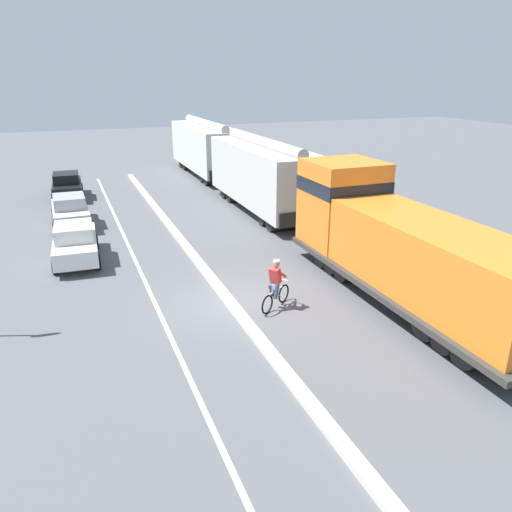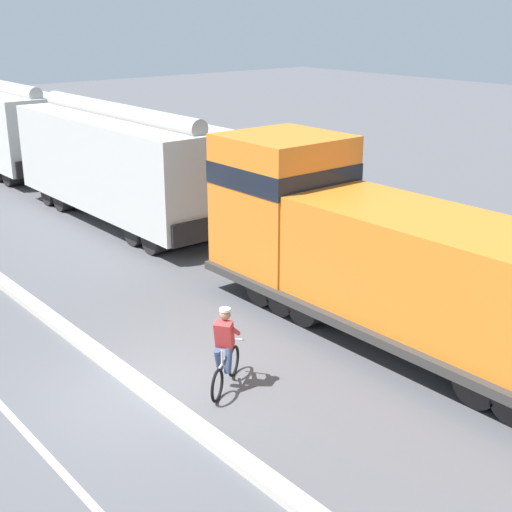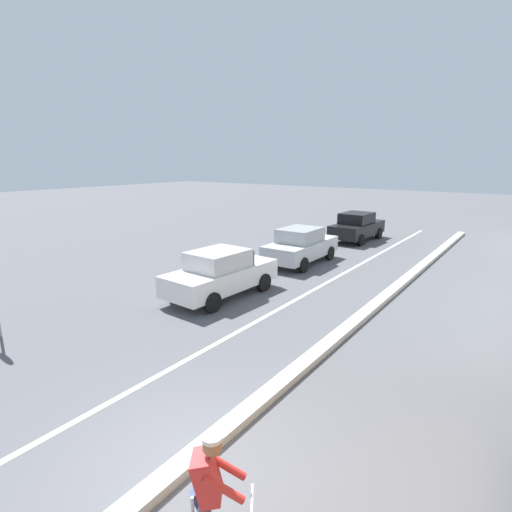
{
  "view_description": "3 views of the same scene",
  "coord_description": "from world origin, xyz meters",
  "px_view_note": "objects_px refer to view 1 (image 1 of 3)",
  "views": [
    {
      "loc": [
        -4.82,
        -14.85,
        7.5
      ],
      "look_at": [
        1.16,
        0.47,
        1.43
      ],
      "focal_mm": 35.0,
      "sensor_mm": 36.0,
      "label": 1
    },
    {
      "loc": [
        -6.2,
        -11.02,
        7.17
      ],
      "look_at": [
        3.82,
        1.17,
        1.7
      ],
      "focal_mm": 50.0,
      "sensor_mm": 36.0,
      "label": 2
    },
    {
      "loc": [
        3.87,
        -3.57,
        4.56
      ],
      "look_at": [
        -4.4,
        7.97,
        1.13
      ],
      "focal_mm": 28.0,
      "sensor_mm": 36.0,
      "label": 3
    }
  ],
  "objects_px": {
    "locomotive": "(394,246)",
    "parked_car_white": "(75,242)",
    "hopper_car_middle": "(206,148)",
    "cyclist": "(276,286)",
    "parked_car_silver": "(70,211)",
    "hopper_car_lead": "(263,175)",
    "parked_car_black": "(67,185)"
  },
  "relations": [
    {
      "from": "parked_car_white",
      "to": "parked_car_silver",
      "type": "height_order",
      "value": "same"
    },
    {
      "from": "hopper_car_lead",
      "to": "parked_car_black",
      "type": "relative_size",
      "value": 2.49
    },
    {
      "from": "locomotive",
      "to": "cyclist",
      "type": "bearing_deg",
      "value": 175.46
    },
    {
      "from": "parked_car_black",
      "to": "cyclist",
      "type": "distance_m",
      "value": 20.12
    },
    {
      "from": "parked_car_black",
      "to": "parked_car_white",
      "type": "bearing_deg",
      "value": -90.21
    },
    {
      "from": "parked_car_silver",
      "to": "hopper_car_middle",
      "type": "bearing_deg",
      "value": 45.93
    },
    {
      "from": "locomotive",
      "to": "parked_car_white",
      "type": "distance_m",
      "value": 12.86
    },
    {
      "from": "parked_car_silver",
      "to": "cyclist",
      "type": "bearing_deg",
      "value": -64.69
    },
    {
      "from": "hopper_car_middle",
      "to": "cyclist",
      "type": "bearing_deg",
      "value": -100.51
    },
    {
      "from": "parked_car_white",
      "to": "parked_car_silver",
      "type": "bearing_deg",
      "value": 89.99
    },
    {
      "from": "cyclist",
      "to": "hopper_car_middle",
      "type": "bearing_deg",
      "value": 79.49
    },
    {
      "from": "hopper_car_middle",
      "to": "parked_car_black",
      "type": "xyz_separation_m",
      "value": [
        -10.31,
        -4.2,
        -1.26
      ]
    },
    {
      "from": "parked_car_white",
      "to": "cyclist",
      "type": "bearing_deg",
      "value": -50.18
    },
    {
      "from": "hopper_car_lead",
      "to": "parked_car_black",
      "type": "distance_m",
      "value": 12.76
    },
    {
      "from": "hopper_car_lead",
      "to": "parked_car_white",
      "type": "xyz_separation_m",
      "value": [
        -10.36,
        -4.6,
        -1.26
      ]
    },
    {
      "from": "hopper_car_middle",
      "to": "cyclist",
      "type": "xyz_separation_m",
      "value": [
        -4.34,
        -23.41,
        -1.26
      ]
    },
    {
      "from": "locomotive",
      "to": "hopper_car_middle",
      "type": "xyz_separation_m",
      "value": [
        0.0,
        23.76,
        0.28
      ]
    },
    {
      "from": "cyclist",
      "to": "parked_car_white",
      "type": "bearing_deg",
      "value": 129.82
    },
    {
      "from": "hopper_car_lead",
      "to": "parked_car_silver",
      "type": "bearing_deg",
      "value": 175.01
    },
    {
      "from": "parked_car_silver",
      "to": "locomotive",
      "type": "bearing_deg",
      "value": -51.59
    },
    {
      "from": "hopper_car_lead",
      "to": "cyclist",
      "type": "bearing_deg",
      "value": -110.18
    },
    {
      "from": "hopper_car_middle",
      "to": "parked_car_white",
      "type": "relative_size",
      "value": 2.48
    },
    {
      "from": "locomotive",
      "to": "hopper_car_lead",
      "type": "distance_m",
      "value": 12.16
    },
    {
      "from": "parked_car_white",
      "to": "cyclist",
      "type": "relative_size",
      "value": 2.49
    },
    {
      "from": "locomotive",
      "to": "parked_car_silver",
      "type": "xyz_separation_m",
      "value": [
        -10.36,
        13.06,
        -0.98
      ]
    },
    {
      "from": "hopper_car_lead",
      "to": "parked_car_silver",
      "type": "relative_size",
      "value": 2.51
    },
    {
      "from": "parked_car_white",
      "to": "parked_car_black",
      "type": "xyz_separation_m",
      "value": [
        0.04,
        12.0,
        0.0
      ]
    },
    {
      "from": "parked_car_black",
      "to": "hopper_car_middle",
      "type": "bearing_deg",
      "value": 22.14
    },
    {
      "from": "locomotive",
      "to": "cyclist",
      "type": "xyz_separation_m",
      "value": [
        -4.34,
        0.34,
        -0.98
      ]
    },
    {
      "from": "hopper_car_middle",
      "to": "parked_car_silver",
      "type": "xyz_separation_m",
      "value": [
        -10.36,
        -10.7,
        -1.26
      ]
    },
    {
      "from": "hopper_car_lead",
      "to": "cyclist",
      "type": "distance_m",
      "value": 12.65
    },
    {
      "from": "hopper_car_lead",
      "to": "parked_car_black",
      "type": "bearing_deg",
      "value": 144.32
    }
  ]
}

